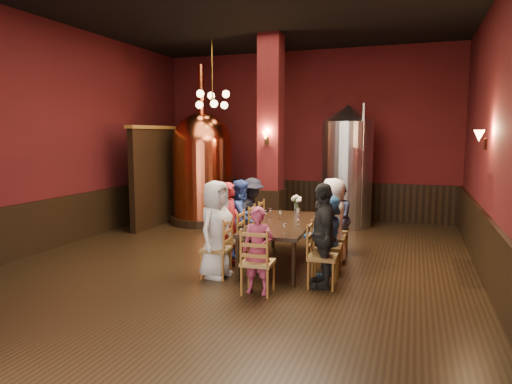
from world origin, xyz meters
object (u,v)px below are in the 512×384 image
(person_0, at_px, (216,229))
(copper_kettle, at_px, (202,167))
(steel_vessel, at_px, (347,166))
(dining_table, at_px, (282,226))
(rose_vase, at_px, (296,201))
(person_1, at_px, (230,224))
(person_2, at_px, (242,218))

(person_0, xyz_separation_m, copper_kettle, (-2.17, 4.01, 0.68))
(person_0, distance_m, steel_vessel, 5.05)
(dining_table, xyz_separation_m, rose_vase, (0.00, 1.00, 0.29))
(person_0, bearing_deg, steel_vessel, -8.04)
(steel_vessel, distance_m, rose_vase, 2.87)
(person_1, relative_size, person_2, 1.01)
(rose_vase, bearing_deg, person_2, -140.38)
(dining_table, relative_size, steel_vessel, 0.82)
(dining_table, xyz_separation_m, person_0, (-0.79, -1.05, 0.09))
(person_2, bearing_deg, copper_kettle, 31.49)
(person_1, xyz_separation_m, person_2, (-0.04, 0.66, -0.01))
(person_0, bearing_deg, person_2, 11.03)
(person_1, bearing_deg, dining_table, -69.58)
(dining_table, height_order, person_2, person_2)
(person_1, xyz_separation_m, copper_kettle, (-2.13, 3.34, 0.73))
(person_0, distance_m, person_1, 0.67)
(rose_vase, bearing_deg, person_0, -111.23)
(copper_kettle, height_order, rose_vase, copper_kettle)
(person_2, bearing_deg, person_0, 176.69)
(dining_table, relative_size, person_1, 1.68)
(person_1, xyz_separation_m, steel_vessel, (1.41, 4.14, 0.76))
(copper_kettle, bearing_deg, rose_vase, -33.54)
(dining_table, bearing_deg, person_0, -130.36)
(copper_kettle, relative_size, rose_vase, 11.23)
(person_1, bearing_deg, rose_vase, -35.11)
(dining_table, relative_size, copper_kettle, 0.61)
(person_1, xyz_separation_m, rose_vase, (0.83, 1.38, 0.25))
(dining_table, distance_m, person_2, 0.91)
(dining_table, relative_size, person_2, 1.71)
(dining_table, distance_m, person_1, 0.91)
(person_0, relative_size, person_1, 1.07)
(steel_vessel, bearing_deg, person_2, -112.51)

